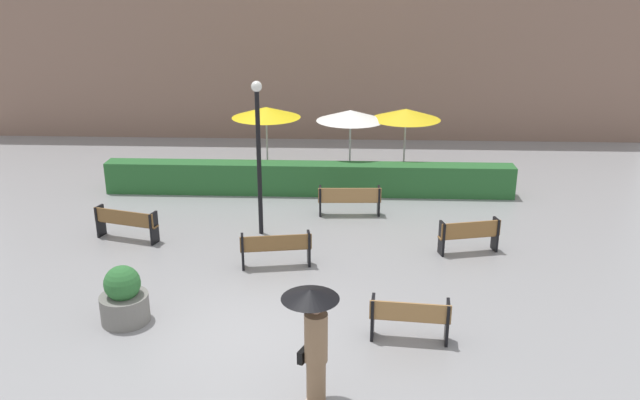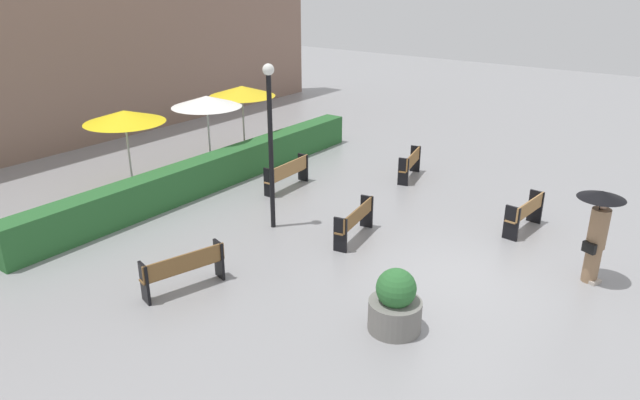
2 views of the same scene
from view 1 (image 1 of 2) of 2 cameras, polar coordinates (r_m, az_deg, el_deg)
ground_plane at (r=13.29m, az=-6.07°, el=-11.31°), size 60.00×60.00×0.00m
bench_near_right at (r=12.77m, az=7.85°, el=-10.09°), size 1.56×0.51×0.87m
bench_mid_center at (r=15.63m, az=-3.87°, el=-4.14°), size 1.72×0.59×0.85m
bench_back_row at (r=18.85m, az=2.60°, el=0.10°), size 1.83×0.43×0.86m
bench_far_left at (r=17.87m, az=-16.60°, el=-1.84°), size 1.77×0.80×0.85m
bench_far_right at (r=16.78m, az=12.92°, el=-2.91°), size 1.57×0.65×0.87m
pedestrian_with_umbrella at (r=10.65m, az=-0.56°, el=-11.44°), size 0.93×0.93×2.06m
planter_pot at (r=13.88m, az=-16.76°, el=-8.20°), size 0.98×0.98×1.22m
lamp_post at (r=17.01m, az=-5.40°, el=4.95°), size 0.28×0.28×4.13m
patio_umbrella_yellow at (r=22.10m, az=-4.73°, el=7.64°), size 2.32×2.32×2.41m
patio_umbrella_white at (r=21.56m, az=2.68°, el=7.39°), size 2.25×2.25×2.42m
patio_umbrella_yellow_far at (r=21.81m, az=7.51°, el=7.44°), size 2.29×2.29×2.44m
hedge_strip at (r=20.68m, az=-1.00°, el=1.89°), size 12.87×0.70×1.00m
building_facade at (r=27.46m, az=-1.47°, el=13.79°), size 28.00×1.20×8.01m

